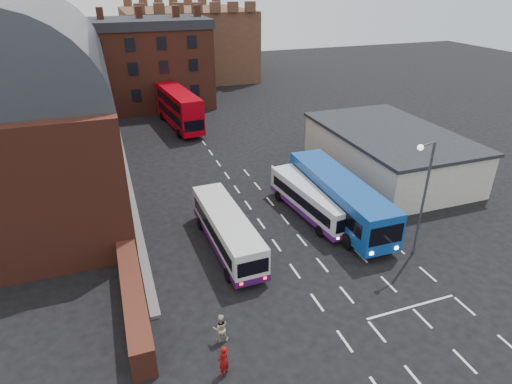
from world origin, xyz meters
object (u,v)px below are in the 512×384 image
object	(u,v)px
street_lamp	(423,190)
pedestrian_beige	(220,328)
bus_red_double	(179,108)
pedestrian_red	(223,361)
bus_blue	(339,195)
bus_white_inbound	(311,198)
bus_white_outbound	(227,228)

from	to	relation	value
street_lamp	pedestrian_beige	size ratio (longest dim) A/B	5.01
bus_red_double	pedestrian_beige	bearing A→B (deg)	76.61
street_lamp	pedestrian_red	size ratio (longest dim) A/B	4.77
bus_red_double	pedestrian_red	size ratio (longest dim) A/B	6.80
bus_blue	pedestrian_red	distance (m)	17.04
bus_blue	bus_white_inbound	bearing A→B (deg)	-32.36
bus_white_inbound	pedestrian_beige	xyz separation A→B (m)	(-10.34, -10.46, -0.68)
bus_white_outbound	pedestrian_beige	size ratio (longest dim) A/B	6.04
bus_white_inbound	bus_red_double	xyz separation A→B (m)	(-5.64, 25.89, 0.97)
bus_blue	street_lamp	bearing A→B (deg)	110.97
bus_white_inbound	street_lamp	xyz separation A→B (m)	(4.13, -7.36, 3.53)
pedestrian_beige	bus_blue	bearing A→B (deg)	-132.90
bus_white_outbound	pedestrian_red	xyz separation A→B (m)	(-3.19, -10.32, -0.73)
bus_red_double	pedestrian_beige	distance (m)	36.69
bus_red_double	pedestrian_beige	size ratio (longest dim) A/B	7.14
bus_blue	pedestrian_beige	size ratio (longest dim) A/B	7.54
bus_blue	bus_red_double	bearing A→B (deg)	-74.15
bus_white_inbound	pedestrian_red	size ratio (longest dim) A/B	5.48
bus_white_inbound	pedestrian_red	distance (m)	16.59
bus_red_double	street_lamp	distance (m)	34.75
bus_white_inbound	bus_red_double	world-z (taller)	bus_red_double
bus_white_outbound	bus_red_double	xyz separation A→B (m)	(1.94, 28.16, 0.88)
bus_white_outbound	bus_blue	xyz separation A→B (m)	(9.40, 1.11, 0.41)
bus_white_inbound	bus_white_outbound	bearing A→B (deg)	10.27
bus_white_outbound	bus_red_double	size ratio (longest dim) A/B	0.85
bus_white_inbound	pedestrian_beige	distance (m)	14.72
street_lamp	bus_white_outbound	bearing A→B (deg)	156.55
bus_blue	street_lamp	distance (m)	7.27
bus_white_outbound	pedestrian_beige	bearing A→B (deg)	-110.52
bus_white_inbound	street_lamp	distance (m)	9.15
bus_white_outbound	pedestrian_red	distance (m)	10.83
bus_white_outbound	bus_blue	size ratio (longest dim) A/B	0.80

